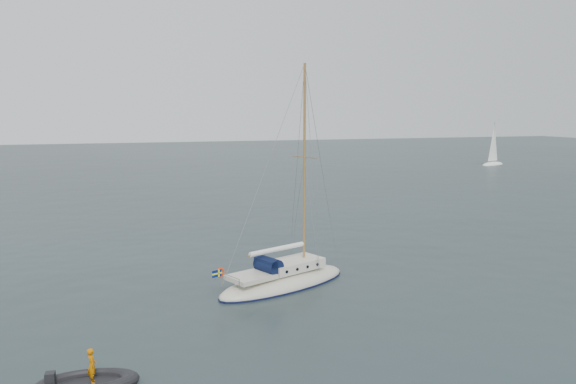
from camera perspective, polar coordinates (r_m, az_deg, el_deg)
name	(u,v)px	position (r m, az deg, el deg)	size (l,w,h in m)	color
ground	(323,286)	(31.66, 3.57, -9.50)	(300.00, 300.00, 0.00)	black
sailboat	(284,269)	(31.32, -0.42, -7.83)	(8.97, 2.69, 12.78)	beige
dinghy	(258,278)	(32.52, -3.08, -8.71)	(2.61, 1.18, 0.37)	#4B4B50
rib	(87,382)	(21.95, -19.76, -17.68)	(3.57, 1.62, 1.45)	black
distant_yacht_b	(493,146)	(107.30, 20.14, 4.45)	(6.14, 3.27, 8.14)	white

